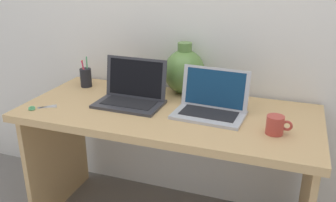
% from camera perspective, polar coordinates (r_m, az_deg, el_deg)
% --- Properties ---
extents(back_wall, '(4.40, 0.04, 2.40)m').
position_cam_1_polar(back_wall, '(2.16, 3.52, 13.35)').
color(back_wall, silver).
rests_on(back_wall, ground).
extents(desk, '(1.56, 0.69, 0.76)m').
position_cam_1_polar(desk, '(1.98, 0.00, -5.67)').
color(desk, tan).
rests_on(desk, ground).
extents(laptop_left, '(0.36, 0.24, 0.24)m').
position_cam_1_polar(laptop_left, '(2.00, -5.64, 1.48)').
color(laptop_left, '#333338').
rests_on(laptop_left, desk).
extents(laptop_right, '(0.37, 0.26, 0.23)m').
position_cam_1_polar(laptop_right, '(1.87, 6.85, -0.23)').
color(laptop_right, '#B2B2B7').
rests_on(laptop_right, desk).
extents(green_vase, '(0.24, 0.24, 0.30)m').
position_cam_1_polar(green_vase, '(2.13, 2.58, 4.71)').
color(green_vase, '#5B843D').
rests_on(green_vase, desk).
extents(coffee_mug, '(0.12, 0.08, 0.09)m').
position_cam_1_polar(coffee_mug, '(1.71, 16.51, -3.63)').
color(coffee_mug, '#B23D33').
rests_on(coffee_mug, desk).
extents(pen_cup, '(0.07, 0.07, 0.19)m').
position_cam_1_polar(pen_cup, '(2.31, -12.76, 3.65)').
color(pen_cup, black).
rests_on(pen_cup, desk).
extents(scissors, '(0.14, 0.12, 0.01)m').
position_cam_1_polar(scissors, '(2.06, -19.81, -1.01)').
color(scissors, '#B7B7BC').
rests_on(scissors, desk).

